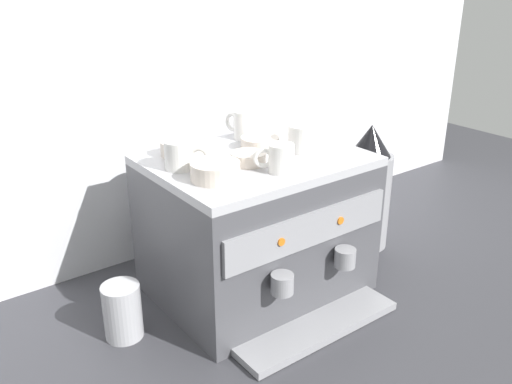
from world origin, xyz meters
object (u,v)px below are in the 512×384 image
object	(u,v)px
ceramic_bowl_3	(215,171)
milk_pitcher	(122,311)
ceramic_cup_0	(181,155)
espresso_machine	(257,226)
ceramic_bowl_1	(260,143)
ceramic_cup_2	(243,125)
ceramic_bowl_0	(248,159)
ceramic_bowl_2	(182,148)
coffee_grinder	(366,189)
ceramic_cup_3	(302,138)
ceramic_cup_1	(280,158)

from	to	relation	value
ceramic_bowl_3	milk_pitcher	distance (m)	0.43
ceramic_cup_0	espresso_machine	bearing A→B (deg)	-11.29
ceramic_cup_0	milk_pitcher	size ratio (longest dim) A/B	0.67
ceramic_bowl_1	milk_pitcher	size ratio (longest dim) A/B	0.73
ceramic_cup_0	ceramic_cup_2	distance (m)	0.30
espresso_machine	ceramic_bowl_1	distance (m)	0.23
ceramic_bowl_3	milk_pitcher	xyz separation A→B (m)	(-0.23, 0.09, -0.35)
ceramic_bowl_0	ceramic_cup_2	bearing A→B (deg)	57.61
ceramic_bowl_2	coffee_grinder	size ratio (longest dim) A/B	0.27
ceramic_cup_2	ceramic_bowl_3	distance (m)	0.34
ceramic_cup_3	ceramic_cup_1	bearing A→B (deg)	-149.11
ceramic_cup_1	ceramic_cup_3	bearing A→B (deg)	30.89
milk_pitcher	espresso_machine	bearing A→B (deg)	-2.84
ceramic_bowl_0	milk_pitcher	xyz separation A→B (m)	(-0.36, 0.05, -0.35)
ceramic_bowl_2	milk_pitcher	distance (m)	0.45
ceramic_bowl_1	ceramic_bowl_2	bearing A→B (deg)	158.33
ceramic_cup_2	ceramic_bowl_1	size ratio (longest dim) A/B	1.00
coffee_grinder	milk_pitcher	size ratio (longest dim) A/B	2.84
ceramic_cup_0	ceramic_cup_1	xyz separation A→B (m)	(0.18, -0.16, -0.00)
espresso_machine	coffee_grinder	bearing A→B (deg)	1.22
ceramic_cup_3	ceramic_bowl_2	bearing A→B (deg)	149.37
ceramic_cup_2	milk_pitcher	world-z (taller)	ceramic_cup_2
ceramic_bowl_3	ceramic_cup_2	bearing A→B (deg)	43.17
ceramic_cup_3	ceramic_cup_2	bearing A→B (deg)	107.50
ceramic_cup_0	ceramic_bowl_1	xyz separation A→B (m)	(0.26, 0.02, -0.02)
ceramic_cup_0	milk_pitcher	world-z (taller)	ceramic_cup_0
ceramic_cup_3	ceramic_bowl_3	xyz separation A→B (m)	(-0.31, -0.04, -0.02)
ceramic_cup_0	ceramic_cup_2	world-z (taller)	ceramic_cup_2
espresso_machine	ceramic_cup_2	xyz separation A→B (m)	(0.07, 0.16, 0.24)
ceramic_cup_0	ceramic_bowl_2	size ratio (longest dim) A/B	0.87
ceramic_bowl_1	ceramic_bowl_2	xyz separation A→B (m)	(-0.20, 0.08, 0.00)
ceramic_cup_3	ceramic_bowl_1	world-z (taller)	ceramic_cup_3
ceramic_cup_1	ceramic_bowl_1	distance (m)	0.20
ceramic_bowl_2	coffee_grinder	world-z (taller)	ceramic_bowl_2
ceramic_cup_3	ceramic_bowl_1	bearing A→B (deg)	132.65
ceramic_bowl_1	ceramic_cup_1	bearing A→B (deg)	-112.88
ceramic_bowl_2	ceramic_bowl_1	bearing A→B (deg)	-21.67
ceramic_bowl_2	ceramic_bowl_3	bearing A→B (deg)	-97.64
ceramic_bowl_1	coffee_grinder	xyz separation A→B (m)	(0.40, -0.05, -0.22)
espresso_machine	ceramic_bowl_3	size ratio (longest dim) A/B	4.64
ceramic_cup_2	espresso_machine	bearing A→B (deg)	-113.63
milk_pitcher	ceramic_bowl_1	bearing A→B (deg)	4.46
ceramic_cup_2	ceramic_cup_0	bearing A→B (deg)	-156.37
coffee_grinder	ceramic_cup_0	bearing A→B (deg)	177.27
ceramic_bowl_3	coffee_grinder	size ratio (longest dim) A/B	0.29
ceramic_cup_2	ceramic_bowl_3	bearing A→B (deg)	-136.83
ceramic_cup_1	ceramic_cup_2	size ratio (longest dim) A/B	0.84
ceramic_cup_0	ceramic_cup_2	xyz separation A→B (m)	(0.28, 0.12, 0.00)
espresso_machine	ceramic_cup_2	world-z (taller)	ceramic_cup_2
ceramic_cup_2	ceramic_bowl_0	size ratio (longest dim) A/B	1.17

